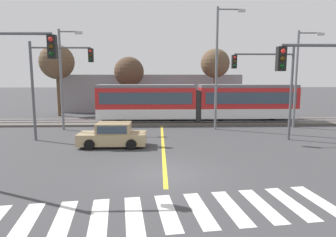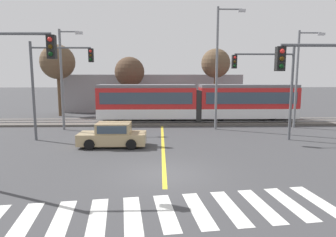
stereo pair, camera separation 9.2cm
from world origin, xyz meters
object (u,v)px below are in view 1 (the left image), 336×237
object	(u,v)px
sedan_crossing	(113,136)
bare_tree_east	(215,64)
traffic_light_mid_right	(272,79)
light_rail_tram	(197,101)
street_lamp_west	(63,74)
street_lamp_east	(299,73)
bare_tree_far_west	(57,62)
street_lamp_centre	(219,62)
bare_tree_west	(129,72)
traffic_light_mid_left	(52,76)

from	to	relation	value
sedan_crossing	bare_tree_east	world-z (taller)	bare_tree_east
traffic_light_mid_right	bare_tree_east	bearing A→B (deg)	97.07
light_rail_tram	street_lamp_west	bearing A→B (deg)	-163.66
traffic_light_mid_right	street_lamp_east	distance (m)	6.47
light_rail_tram	bare_tree_far_west	distance (m)	16.00
traffic_light_mid_right	street_lamp_east	xyz separation A→B (m)	(4.17, 4.93, 0.45)
street_lamp_centre	bare_tree_west	distance (m)	12.00
sedan_crossing	bare_tree_west	bearing A→B (deg)	91.25
street_lamp_centre	sedan_crossing	bearing A→B (deg)	-142.96
light_rail_tram	traffic_light_mid_right	size ratio (longest dim) A/B	2.91
sedan_crossing	street_lamp_west	world-z (taller)	street_lamp_west
bare_tree_far_west	traffic_light_mid_right	bearing A→B (deg)	-34.92
street_lamp_centre	traffic_light_mid_left	bearing A→B (deg)	-162.21
light_rail_tram	bare_tree_west	xyz separation A→B (m)	(-6.83, 5.33, 2.76)
street_lamp_west	traffic_light_mid_right	bearing A→B (deg)	-16.01
traffic_light_mid_left	traffic_light_mid_right	bearing A→B (deg)	-1.49
street_lamp_west	bare_tree_east	xyz separation A→B (m)	(13.83, 8.02, 1.12)
street_lamp_east	bare_tree_east	size ratio (longest dim) A/B	1.11
street_lamp_east	bare_tree_west	bearing A→B (deg)	151.67
sedan_crossing	bare_tree_far_west	world-z (taller)	bare_tree_far_west
traffic_light_mid_right	traffic_light_mid_left	distance (m)	14.86
street_lamp_east	street_lamp_west	bearing A→B (deg)	-178.49
traffic_light_mid_left	bare_tree_far_west	xyz separation A→B (m)	(-3.82, 12.65, 1.43)
street_lamp_centre	bare_tree_west	bearing A→B (deg)	132.75
street_lamp_east	bare_tree_west	distance (m)	17.13
light_rail_tram	bare_tree_east	xyz separation A→B (m)	(2.53, 4.71, 3.65)
traffic_light_mid_left	bare_tree_east	xyz separation A→B (m)	(13.31, 12.05, 1.26)
street_lamp_centre	bare_tree_far_west	bearing A→B (deg)	151.10
bare_tree_west	bare_tree_east	bearing A→B (deg)	-3.79
light_rail_tram	bare_tree_east	world-z (taller)	bare_tree_east
traffic_light_mid_left	bare_tree_west	world-z (taller)	traffic_light_mid_left
traffic_light_mid_left	street_lamp_centre	distance (m)	12.73
sedan_crossing	traffic_light_mid_left	distance (m)	6.03
street_lamp_west	street_lamp_centre	size ratio (longest dim) A/B	0.82
sedan_crossing	traffic_light_mid_right	size ratio (longest dim) A/B	0.66
light_rail_tram	street_lamp_east	distance (m)	9.09
bare_tree_west	bare_tree_east	distance (m)	9.43
bare_tree_east	sedan_crossing	bearing A→B (deg)	-122.73
light_rail_tram	traffic_light_mid_left	size ratio (longest dim) A/B	2.76
light_rail_tram	street_lamp_west	distance (m)	12.04
street_lamp_west	bare_tree_far_west	world-z (taller)	street_lamp_west
sedan_crossing	bare_tree_west	xyz separation A→B (m)	(-0.32, 14.68, 4.11)
street_lamp_west	street_lamp_east	size ratio (longest dim) A/B	0.99
traffic_light_mid_left	street_lamp_west	size ratio (longest dim) A/B	0.83
light_rail_tram	bare_tree_far_west	bearing A→B (deg)	160.00
street_lamp_centre	bare_tree_east	bearing A→B (deg)	81.42
street_lamp_east	bare_tree_far_west	xyz separation A→B (m)	(-22.84, 8.11, 1.23)
traffic_light_mid_right	street_lamp_centre	world-z (taller)	street_lamp_centre
street_lamp_centre	bare_tree_far_west	xyz separation A→B (m)	(-15.89, 8.77, 0.35)
bare_tree_east	street_lamp_east	bearing A→B (deg)	-52.71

